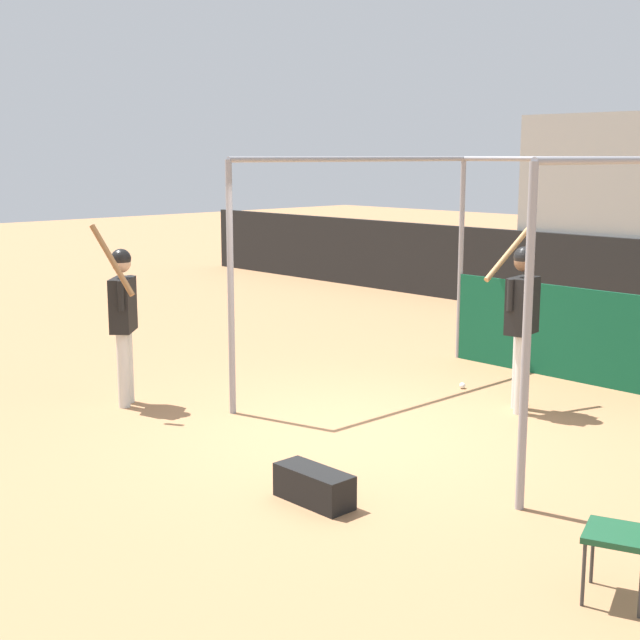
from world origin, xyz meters
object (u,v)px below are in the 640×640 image
(player_batter, at_px, (522,312))
(folding_chair, at_px, (633,525))
(equipment_bag, at_px, (314,486))
(baseball, at_px, (462,386))
(player_waiting, at_px, (123,312))

(player_batter, xyz_separation_m, folding_chair, (2.95, -3.13, -0.59))
(equipment_bag, bearing_deg, baseball, 110.25)
(player_batter, xyz_separation_m, player_waiting, (-3.17, -3.02, -0.03))
(folding_chair, bearing_deg, player_batter, 22.58)
(player_batter, bearing_deg, baseball, 64.13)
(folding_chair, distance_m, equipment_bag, 2.61)
(player_waiting, distance_m, equipment_bag, 3.70)
(player_waiting, height_order, baseball, player_waiting)
(player_batter, distance_m, equipment_bag, 3.60)
(player_waiting, height_order, folding_chair, player_waiting)
(baseball, bearing_deg, folding_chair, -41.09)
(player_batter, distance_m, player_waiting, 4.38)
(baseball, bearing_deg, player_batter, -17.39)
(player_batter, distance_m, baseball, 1.50)
(player_waiting, relative_size, baseball, 27.81)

